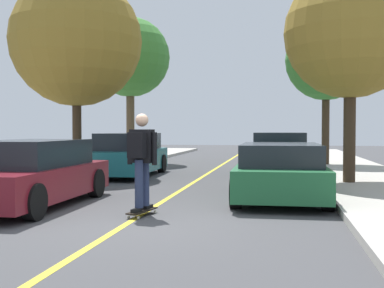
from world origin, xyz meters
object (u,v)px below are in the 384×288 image
parked_car_left_nearest (31,174)px  fire_hydrant (25,171)px  parked_car_right_near (280,154)px  parked_car_right_nearest (280,171)px  street_tree_right_nearest (350,33)px  street_tree_left_nearest (76,41)px  parked_car_right_far (280,148)px  skateboarder (141,155)px  street_tree_right_near (326,60)px  street_tree_left_near (130,58)px  parked_car_right_farthest (279,144)px  skateboard (142,211)px  parked_car_left_near (128,155)px

parked_car_left_nearest → fire_hydrant: parked_car_left_nearest is taller
parked_car_right_near → fire_hydrant: size_ratio=6.09×
parked_car_right_nearest → street_tree_right_nearest: size_ratio=0.75×
street_tree_right_nearest → street_tree_left_nearest: bearing=166.5°
parked_car_right_far → skateboarder: size_ratio=2.56×
parked_car_right_near → fire_hydrant: bearing=-140.2°
parked_car_left_nearest → street_tree_right_nearest: 8.81m
parked_car_left_nearest → street_tree_left_nearest: bearing=105.6°
parked_car_right_near → fire_hydrant: (-6.45, -5.37, -0.21)m
street_tree_right_nearest → street_tree_right_near: (0.00, 6.82, 0.22)m
street_tree_left_near → street_tree_right_nearest: (8.59, -8.12, -0.73)m
parked_car_right_farthest → street_tree_left_near: (-6.77, -8.51, 4.15)m
parked_car_right_near → street_tree_left_nearest: (-6.77, -1.32, 3.83)m
parked_car_right_nearest → street_tree_left_near: size_ratio=0.66×
street_tree_left_nearest → parked_car_right_near: bearing=11.0°
parked_car_left_nearest → street_tree_left_near: (-1.82, 12.59, 4.18)m
parked_car_right_nearest → parked_car_right_near: bearing=90.0°
parked_car_right_farthest → skateboarder: 21.97m
fire_hydrant → parked_car_right_nearest: bearing=-6.0°
parked_car_right_farthest → skateboard: 21.94m
parked_car_left_nearest → skateboard: 2.67m
parked_car_left_near → street_tree_left_nearest: bearing=178.8°
parked_car_right_nearest → street_tree_right_nearest: (1.82, 2.67, 3.48)m
skateboard → street_tree_left_near: bearing=108.1°
parked_car_left_nearest → skateboard: (2.52, -0.70, -0.56)m
parked_car_right_farthest → street_tree_right_near: (1.82, -9.82, 3.64)m
parked_car_right_near → parked_car_right_farthest: (0.00, 13.26, -0.01)m
parked_car_right_near → street_tree_right_near: bearing=62.1°
parked_car_right_far → parked_car_left_nearest: bearing=-109.1°
street_tree_left_near → street_tree_right_near: street_tree_left_near is taller
parked_car_right_farthest → fire_hydrant: 19.72m
parked_car_right_near → parked_car_right_farthest: size_ratio=0.93×
parked_car_right_near → parked_car_right_farthest: bearing=90.0°
parked_car_right_farthest → parked_car_right_nearest: bearing=-90.0°
street_tree_right_near → skateboard: bearing=-109.5°
fire_hydrant → parked_car_right_near: bearing=39.8°
parked_car_right_near → parked_car_left_near: bearing=-164.7°
parked_car_left_nearest → parked_car_right_nearest: (4.95, 1.79, -0.03)m
fire_hydrant → skateboard: fire_hydrant is taller
parked_car_left_near → parked_car_right_farthest: parked_car_left_near is taller
parked_car_left_near → skateboard: size_ratio=5.18×
parked_car_right_nearest → fire_hydrant: (-6.45, 0.68, -0.14)m
parked_car_right_nearest → street_tree_right_near: street_tree_right_near is taller
street_tree_right_near → street_tree_left_near: bearing=171.4°
parked_car_right_far → parked_car_right_farthest: 6.82m
street_tree_left_near → skateboarder: (4.33, -13.32, -3.74)m
street_tree_right_near → parked_car_left_near: bearing=-144.7°
street_tree_right_nearest → skateboard: street_tree_right_nearest is taller
parked_car_left_nearest → parked_car_right_near: (4.95, 7.84, 0.04)m
street_tree_left_nearest → street_tree_right_nearest: 8.84m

